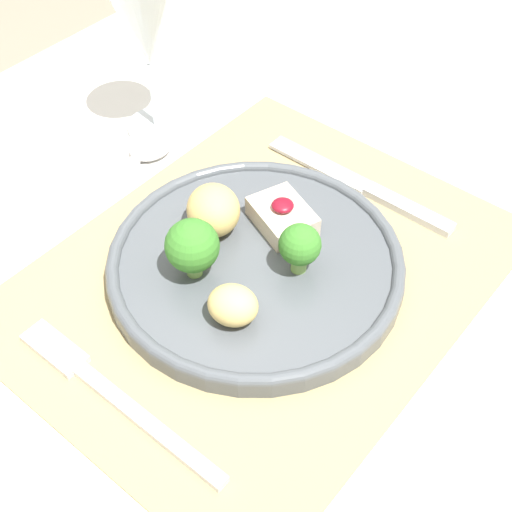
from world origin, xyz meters
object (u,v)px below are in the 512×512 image
(dinner_plate, at_px, (252,258))
(knife, at_px, (370,190))
(fork, at_px, (105,389))
(wine_glass_near, at_px, (146,29))
(spoon, at_px, (133,160))

(dinner_plate, bearing_deg, knife, -8.70)
(fork, height_order, wine_glass_near, wine_glass_near)
(knife, xyz_separation_m, spoon, (-0.12, 0.22, -0.00))
(dinner_plate, relative_size, fork, 1.24)
(spoon, bearing_deg, dinner_plate, -103.61)
(fork, height_order, knife, knife)
(dinner_plate, relative_size, knife, 1.24)
(fork, relative_size, spoon, 1.09)
(dinner_plate, relative_size, spoon, 1.35)
(spoon, relative_size, wine_glass_near, 1.13)
(dinner_plate, height_order, knife, dinner_plate)
(dinner_plate, distance_m, spoon, 0.20)
(dinner_plate, xyz_separation_m, spoon, (0.04, 0.19, -0.01))
(dinner_plate, bearing_deg, fork, 177.45)
(spoon, xyz_separation_m, wine_glass_near, (0.06, 0.02, 0.12))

